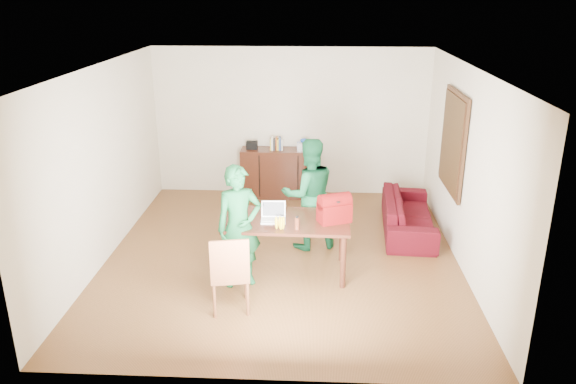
# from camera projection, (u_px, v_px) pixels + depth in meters

# --- Properties ---
(room) EXTENTS (5.20, 5.70, 2.90)m
(room) POSITION_uv_depth(u_px,v_px,m) (283.00, 167.00, 7.82)
(room) COLOR #4D3013
(room) RESTS_ON ground
(table) EXTENTS (1.67, 0.96, 0.77)m
(table) POSITION_uv_depth(u_px,v_px,m) (287.00, 226.00, 7.47)
(table) COLOR black
(table) RESTS_ON ground
(chair) EXTENTS (0.52, 0.51, 0.99)m
(chair) POSITION_uv_depth(u_px,v_px,m) (230.00, 288.00, 6.70)
(chair) COLOR brown
(chair) RESTS_ON ground
(person_near) EXTENTS (0.69, 0.58, 1.61)m
(person_near) POSITION_uv_depth(u_px,v_px,m) (239.00, 227.00, 7.13)
(person_near) COLOR #13592B
(person_near) RESTS_ON ground
(person_far) EXTENTS (0.96, 0.84, 1.67)m
(person_far) POSITION_uv_depth(u_px,v_px,m) (309.00, 194.00, 8.17)
(person_far) COLOR #13572F
(person_far) RESTS_ON ground
(laptop) EXTENTS (0.33, 0.24, 0.23)m
(laptop) POSITION_uv_depth(u_px,v_px,m) (273.00, 218.00, 7.36)
(laptop) COLOR white
(laptop) RESTS_ON table
(bananas) EXTENTS (0.18, 0.11, 0.07)m
(bananas) POSITION_uv_depth(u_px,v_px,m) (280.00, 227.00, 7.13)
(bananas) COLOR gold
(bananas) RESTS_ON table
(bottle) EXTENTS (0.07, 0.07, 0.18)m
(bottle) POSITION_uv_depth(u_px,v_px,m) (297.00, 223.00, 7.10)
(bottle) COLOR #5E2715
(bottle) RESTS_ON table
(red_bag) EXTENTS (0.47, 0.38, 0.31)m
(red_bag) POSITION_uv_depth(u_px,v_px,m) (334.00, 211.00, 7.32)
(red_bag) COLOR #6D0C07
(red_bag) RESTS_ON table
(sofa) EXTENTS (0.89, 1.97, 0.56)m
(sofa) POSITION_uv_depth(u_px,v_px,m) (408.00, 214.00, 8.91)
(sofa) COLOR #330612
(sofa) RESTS_ON ground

